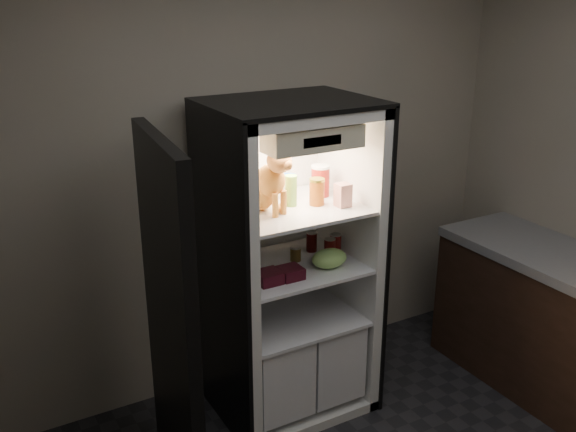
# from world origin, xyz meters

# --- Properties ---
(room_shell) EXTENTS (3.60, 3.60, 3.60)m
(room_shell) POSITION_xyz_m (0.00, 0.00, 1.62)
(room_shell) COLOR white
(room_shell) RESTS_ON floor
(refrigerator) EXTENTS (0.90, 0.72, 1.88)m
(refrigerator) POSITION_xyz_m (0.00, 1.38, 0.79)
(refrigerator) COLOR white
(refrigerator) RESTS_ON floor
(fridge_door) EXTENTS (0.16, 0.87, 1.85)m
(fridge_door) POSITION_xyz_m (-0.85, 0.98, 0.91)
(fridge_door) COLOR black
(fridge_door) RESTS_ON floor
(tabby_cat) EXTENTS (0.37, 0.40, 0.40)m
(tabby_cat) POSITION_xyz_m (-0.16, 1.34, 1.44)
(tabby_cat) COLOR #B25316
(tabby_cat) RESTS_ON refrigerator
(parmesan_shaker) EXTENTS (0.07, 0.07, 0.17)m
(parmesan_shaker) POSITION_xyz_m (0.00, 1.34, 1.38)
(parmesan_shaker) COLOR #248636
(parmesan_shaker) RESTS_ON refrigerator
(mayo_tub) EXTENTS (0.10, 0.10, 0.14)m
(mayo_tub) POSITION_xyz_m (0.05, 1.45, 1.36)
(mayo_tub) COLOR white
(mayo_tub) RESTS_ON refrigerator
(salsa_jar) EXTENTS (0.09, 0.09, 0.15)m
(salsa_jar) POSITION_xyz_m (0.14, 1.28, 1.37)
(salsa_jar) COLOR maroon
(salsa_jar) RESTS_ON refrigerator
(pepper_jar) EXTENTS (0.11, 0.11, 0.18)m
(pepper_jar) POSITION_xyz_m (0.24, 1.41, 1.38)
(pepper_jar) COLOR #AA2916
(pepper_jar) RESTS_ON refrigerator
(cream_carton) EXTENTS (0.08, 0.08, 0.13)m
(cream_carton) POSITION_xyz_m (0.25, 1.19, 1.36)
(cream_carton) COLOR white
(cream_carton) RESTS_ON refrigerator
(soda_can_a) EXTENTS (0.06, 0.06, 0.12)m
(soda_can_a) POSITION_xyz_m (0.20, 1.43, 1.00)
(soda_can_a) COLOR black
(soda_can_a) RESTS_ON refrigerator
(soda_can_b) EXTENTS (0.07, 0.07, 0.13)m
(soda_can_b) POSITION_xyz_m (0.30, 1.32, 1.00)
(soda_can_b) COLOR black
(soda_can_b) RESTS_ON refrigerator
(soda_can_c) EXTENTS (0.07, 0.07, 0.12)m
(soda_can_c) POSITION_xyz_m (0.24, 1.29, 1.00)
(soda_can_c) COLOR black
(soda_can_c) RESTS_ON refrigerator
(condiment_jar) EXTENTS (0.06, 0.06, 0.09)m
(condiment_jar) POSITION_xyz_m (0.05, 1.36, 0.98)
(condiment_jar) COLOR brown
(condiment_jar) RESTS_ON refrigerator
(grape_bag) EXTENTS (0.21, 0.15, 0.11)m
(grape_bag) POSITION_xyz_m (0.17, 1.19, 0.99)
(grape_bag) COLOR #7BB956
(grape_bag) RESTS_ON refrigerator
(berry_box_left) EXTENTS (0.13, 0.13, 0.06)m
(berry_box_left) POSITION_xyz_m (-0.23, 1.17, 0.97)
(berry_box_left) COLOR #460B15
(berry_box_left) RESTS_ON refrigerator
(berry_box_right) EXTENTS (0.12, 0.12, 0.06)m
(berry_box_right) POSITION_xyz_m (-0.10, 1.17, 0.97)
(berry_box_right) COLOR #460B15
(berry_box_right) RESTS_ON refrigerator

